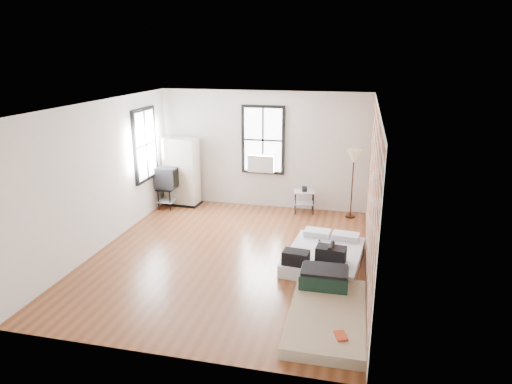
% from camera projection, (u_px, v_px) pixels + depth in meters
% --- Properties ---
extents(ground, '(6.00, 6.00, 0.00)m').
position_uv_depth(ground, '(229.00, 256.00, 8.52)').
color(ground, brown).
rests_on(ground, ground).
extents(room_shell, '(5.02, 6.02, 2.80)m').
position_uv_depth(room_shell, '(245.00, 162.00, 8.30)').
color(room_shell, silver).
rests_on(room_shell, ground).
extents(mattress_main, '(1.44, 1.84, 0.55)m').
position_uv_depth(mattress_main, '(324.00, 255.00, 8.19)').
color(mattress_main, white).
rests_on(mattress_main, ground).
extents(mattress_bare, '(1.08, 2.02, 0.44)m').
position_uv_depth(mattress_bare, '(326.00, 306.00, 6.60)').
color(mattress_bare, tan).
rests_on(mattress_bare, ground).
extents(wardrobe, '(0.87, 0.54, 1.67)m').
position_uv_depth(wardrobe, '(182.00, 172.00, 11.17)').
color(wardrobe, black).
rests_on(wardrobe, ground).
extents(side_table, '(0.53, 0.45, 0.62)m').
position_uv_depth(side_table, '(304.00, 196.00, 10.71)').
color(side_table, black).
rests_on(side_table, ground).
extents(floor_lamp, '(0.34, 0.34, 1.57)m').
position_uv_depth(floor_lamp, '(354.00, 160.00, 10.13)').
color(floor_lamp, '#321E10').
rests_on(floor_lamp, ground).
extents(tv_stand, '(0.52, 0.73, 1.02)m').
position_uv_depth(tv_stand, '(169.00, 178.00, 11.02)').
color(tv_stand, black).
rests_on(tv_stand, ground).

